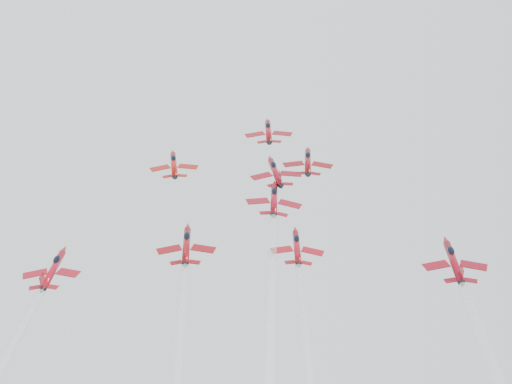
{
  "coord_description": "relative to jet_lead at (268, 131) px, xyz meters",
  "views": [
    {
      "loc": [
        -0.66,
        -124.34,
        129.68
      ],
      "look_at": [
        0.0,
        2.0,
        149.43
      ],
      "focal_mm": 50.0,
      "sensor_mm": 36.0,
      "label": 1
    }
  ],
  "objects": [
    {
      "name": "jet_lead",
      "position": [
        0.0,
        0.0,
        0.0
      ],
      "size": [
        10.28,
        12.6,
        9.75
      ],
      "rotation": [
        0.65,
        -0.04,
        -0.01
      ],
      "color": "#A10F19"
    },
    {
      "name": "jet_row2_left",
      "position": [
        -18.69,
        -12.88,
        -9.8
      ],
      "size": [
        9.43,
        11.56,
        8.95
      ],
      "rotation": [
        0.65,
        -0.08,
        0.11
      ],
      "color": "#B01910"
    },
    {
      "name": "jet_row2_right",
      "position": [
        7.44,
        -11.79,
        -8.97
      ],
      "size": [
        9.87,
        12.1,
        9.36
      ],
      "rotation": [
        0.65,
        0.04,
        -0.05
      ],
      "color": "maroon"
    },
    {
      "name": "jet_row2_center",
      "position": [
        0.97,
        -15.36,
        -11.69
      ],
      "size": [
        9.99,
        12.24,
        9.47
      ],
      "rotation": [
        0.65,
        -0.1,
        0.11
      ],
      "color": "maroon"
    }
  ]
}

